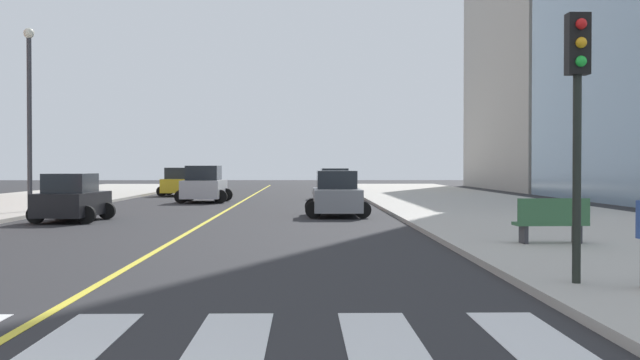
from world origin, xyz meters
name	(u,v)px	position (x,y,z in m)	size (l,w,h in m)	color
sidewalk_kerb_east	(578,229)	(12.20, 20.00, 0.07)	(10.00, 120.00, 0.15)	#B2ADA3
lane_divider_paint	(240,203)	(0.00, 40.00, 0.01)	(0.16, 80.00, 0.01)	yellow
parking_garage_concrete	(593,69)	(28.87, 65.20, 10.49)	(18.00, 24.00, 20.99)	#B2ADA3
car_gray_nearest	(337,195)	(4.91, 27.74, 0.87)	(2.61, 4.17, 1.86)	slate
car_silver_second	(204,185)	(-2.05, 40.45, 0.97)	(2.93, 4.66, 2.07)	#B7B7BC
car_yellow_third	(180,183)	(-4.95, 50.41, 0.90)	(2.73, 4.34, 1.93)	gold
car_black_fourth	(72,199)	(-5.02, 24.88, 0.83)	(2.61, 4.06, 1.78)	black
car_white_fifth	(335,185)	(5.47, 45.00, 0.89)	(2.72, 4.29, 1.90)	silver
traffic_light_near_corner	(578,93)	(8.03, 7.84, 3.26)	(0.36, 0.41, 4.40)	black
park_bench	(551,222)	(9.69, 14.58, 0.69)	(1.82, 0.63, 1.12)	#33603D
street_lamp	(29,104)	(-7.92, 28.90, 4.66)	(0.44, 0.44, 7.67)	#38383D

